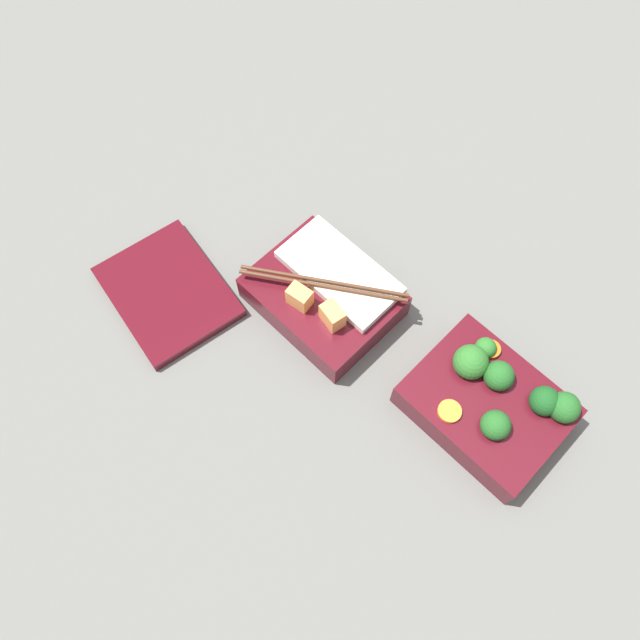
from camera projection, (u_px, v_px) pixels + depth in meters
The scene contains 4 objects.
ground_plane at pixel (401, 354), 0.80m from camera, with size 3.00×3.00×0.00m, color slate.
bento_tray_vegetable at pixel (490, 402), 0.75m from camera, with size 0.18×0.14×0.08m.
bento_tray_rice at pixel (325, 294), 0.81m from camera, with size 0.19×0.14×0.07m.
bento_lid at pixel (168, 292), 0.83m from camera, with size 0.18×0.14×0.01m, color #510F19.
Camera 1 is at (-0.14, 0.29, 0.75)m, focal length 35.00 mm.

